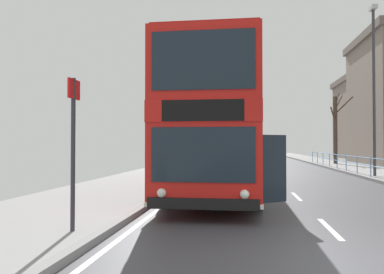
{
  "coord_description": "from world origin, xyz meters",
  "views": [
    {
      "loc": [
        -1.73,
        -5.37,
        1.7
      ],
      "look_at": [
        -3.39,
        6.77,
        1.96
      ],
      "focal_mm": 35.18,
      "sensor_mm": 36.0,
      "label": 1
    }
  ],
  "objects_px": {
    "street_lamp_far_side": "(374,78)",
    "bare_tree_far_00": "(336,128)",
    "bus_stop_sign_near": "(73,137)",
    "double_decker_bus_main": "(219,128)"
  },
  "relations": [
    {
      "from": "bus_stop_sign_near",
      "to": "street_lamp_far_side",
      "type": "height_order",
      "value": "street_lamp_far_side"
    },
    {
      "from": "double_decker_bus_main",
      "to": "street_lamp_far_side",
      "type": "relative_size",
      "value": 1.35
    },
    {
      "from": "street_lamp_far_side",
      "to": "double_decker_bus_main",
      "type": "bearing_deg",
      "value": -139.47
    },
    {
      "from": "street_lamp_far_side",
      "to": "bare_tree_far_00",
      "type": "relative_size",
      "value": 1.42
    },
    {
      "from": "bus_stop_sign_near",
      "to": "street_lamp_far_side",
      "type": "relative_size",
      "value": 0.32
    },
    {
      "from": "bare_tree_far_00",
      "to": "street_lamp_far_side",
      "type": "bearing_deg",
      "value": -94.98
    },
    {
      "from": "double_decker_bus_main",
      "to": "bus_stop_sign_near",
      "type": "xyz_separation_m",
      "value": [
        -2.2,
        -7.17,
        -0.48
      ]
    },
    {
      "from": "double_decker_bus_main",
      "to": "bare_tree_far_00",
      "type": "height_order",
      "value": "bare_tree_far_00"
    },
    {
      "from": "bare_tree_far_00",
      "to": "double_decker_bus_main",
      "type": "bearing_deg",
      "value": -114.15
    },
    {
      "from": "bus_stop_sign_near",
      "to": "bare_tree_far_00",
      "type": "relative_size",
      "value": 0.46
    }
  ]
}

